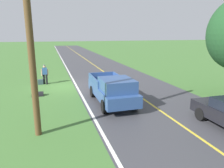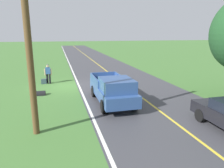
# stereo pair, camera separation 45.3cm
# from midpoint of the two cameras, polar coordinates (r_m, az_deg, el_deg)

# --- Properties ---
(ground_plane) EXTENTS (200.00, 200.00, 0.00)m
(ground_plane) POSITION_cam_midpoint_polar(r_m,az_deg,el_deg) (18.45, -11.12, -0.52)
(ground_plane) COLOR #427033
(road_surface) EXTENTS (8.28, 120.00, 0.00)m
(road_surface) POSITION_cam_midpoint_polar(r_m,az_deg,el_deg) (19.33, 3.43, 0.36)
(road_surface) COLOR #3D3D42
(road_surface) RESTS_ON ground
(lane_edge_line) EXTENTS (0.16, 117.60, 0.00)m
(lane_edge_line) POSITION_cam_midpoint_polar(r_m,az_deg,el_deg) (18.52, -8.30, -0.34)
(lane_edge_line) COLOR silver
(lane_edge_line) RESTS_ON ground
(lane_centre_line) EXTENTS (0.14, 117.60, 0.00)m
(lane_centre_line) POSITION_cam_midpoint_polar(r_m,az_deg,el_deg) (19.33, 3.43, 0.37)
(lane_centre_line) COLOR gold
(lane_centre_line) RESTS_ON ground
(hitchhiker_walking) EXTENTS (0.62, 0.51, 1.75)m
(hitchhiker_walking) POSITION_cam_midpoint_polar(r_m,az_deg,el_deg) (19.63, -16.29, 2.96)
(hitchhiker_walking) COLOR black
(hitchhiker_walking) RESTS_ON ground
(suitcase_carried) EXTENTS (0.47, 0.22, 0.45)m
(suitcase_carried) POSITION_cam_midpoint_polar(r_m,az_deg,el_deg) (19.70, -17.35, 0.68)
(suitcase_carried) COLOR #384C56
(suitcase_carried) RESTS_ON ground
(pickup_truck_passing) EXTENTS (2.11, 5.40, 1.82)m
(pickup_truck_passing) POSITION_cam_midpoint_polar(r_m,az_deg,el_deg) (13.33, 1.25, -1.45)
(pickup_truck_passing) COLOR #2D4C84
(pickup_truck_passing) RESTS_ON ground
(utility_pole_roadside) EXTENTS (0.28, 0.28, 8.54)m
(utility_pole_roadside) POSITION_cam_midpoint_polar(r_m,az_deg,el_deg) (9.36, -20.51, 11.75)
(utility_pole_roadside) COLOR brown
(utility_pole_roadside) RESTS_ON ground
(drainage_culvert) EXTENTS (0.80, 0.60, 0.60)m
(drainage_culvert) POSITION_cam_midpoint_polar(r_m,az_deg,el_deg) (16.32, -18.17, -2.83)
(drainage_culvert) COLOR black
(drainage_culvert) RESTS_ON ground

